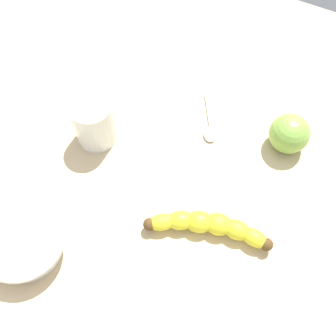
{
  "coord_description": "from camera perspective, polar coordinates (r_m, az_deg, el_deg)",
  "views": [
    {
      "loc": [
        -14.53,
        24.45,
        68.39
      ],
      "look_at": [
        1.08,
        -6.55,
        5.0
      ],
      "focal_mm": 44.73,
      "sensor_mm": 36.0,
      "label": 1
    }
  ],
  "objects": [
    {
      "name": "banana",
      "position": [
        0.68,
        5.54,
        -7.86
      ],
      "size": [
        20.17,
        8.5,
        3.63
      ],
      "rotation": [
        0.0,
        0.0,
        0.29
      ],
      "color": "yellow",
      "rests_on": "wooden_tabletop"
    },
    {
      "name": "ceramic_bowl",
      "position": [
        0.7,
        -19.11,
        -9.57
      ],
      "size": [
        13.45,
        13.45,
        4.73
      ],
      "color": "white",
      "rests_on": "wooden_tabletop"
    },
    {
      "name": "teaspoon",
      "position": [
        0.79,
        5.63,
        5.05
      ],
      "size": [
        7.0,
        10.35,
        0.8
      ],
      "rotation": [
        0.0,
        0.0,
        2.11
      ],
      "color": "silver",
      "rests_on": "wooden_tabletop"
    },
    {
      "name": "wooden_tabletop",
      "position": [
        0.73,
        -1.57,
        -5.72
      ],
      "size": [
        120.0,
        120.0,
        3.0
      ],
      "primitive_type": "cube",
      "color": "#D4B78A",
      "rests_on": "ground"
    },
    {
      "name": "green_apple_fruit",
      "position": [
        0.77,
        16.21,
        4.52
      ],
      "size": [
        7.18,
        7.18,
        7.18
      ],
      "primitive_type": "sphere",
      "color": "#84B747",
      "rests_on": "wooden_tabletop"
    },
    {
      "name": "smoothie_glass",
      "position": [
        0.75,
        -10.05,
        6.11
      ],
      "size": [
        7.38,
        7.38,
        9.31
      ],
      "color": "silver",
      "rests_on": "wooden_tabletop"
    }
  ]
}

